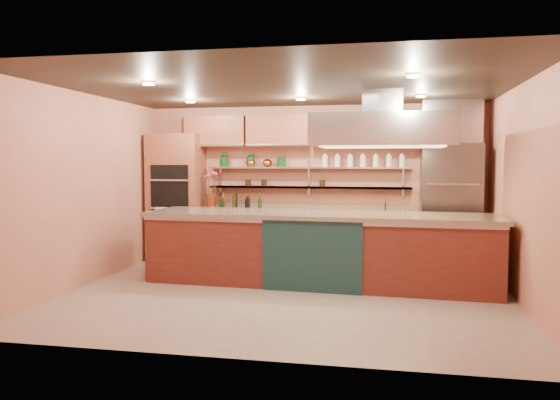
% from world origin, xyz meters
% --- Properties ---
extents(floor, '(6.00, 5.00, 0.02)m').
position_xyz_m(floor, '(0.00, 0.00, -0.01)').
color(floor, tan).
rests_on(floor, ground).
extents(ceiling, '(6.00, 5.00, 0.02)m').
position_xyz_m(ceiling, '(0.00, 0.00, 2.80)').
color(ceiling, black).
rests_on(ceiling, wall_back).
extents(wall_back, '(6.00, 0.04, 2.80)m').
position_xyz_m(wall_back, '(0.00, 2.50, 1.40)').
color(wall_back, tan).
rests_on(wall_back, floor).
extents(wall_front, '(6.00, 0.04, 2.80)m').
position_xyz_m(wall_front, '(0.00, -2.50, 1.40)').
color(wall_front, tan).
rests_on(wall_front, floor).
extents(wall_left, '(0.04, 5.00, 2.80)m').
position_xyz_m(wall_left, '(-3.00, 0.00, 1.40)').
color(wall_left, tan).
rests_on(wall_left, floor).
extents(wall_right, '(0.04, 5.00, 2.80)m').
position_xyz_m(wall_right, '(3.00, 0.00, 1.40)').
color(wall_right, tan).
rests_on(wall_right, floor).
extents(oven_stack, '(0.95, 0.64, 2.30)m').
position_xyz_m(oven_stack, '(-2.45, 2.18, 1.15)').
color(oven_stack, '#964E36').
rests_on(oven_stack, floor).
extents(refrigerator, '(0.95, 0.72, 2.10)m').
position_xyz_m(refrigerator, '(2.35, 2.14, 1.05)').
color(refrigerator, slate).
rests_on(refrigerator, floor).
extents(back_counter, '(3.84, 0.64, 0.93)m').
position_xyz_m(back_counter, '(-0.05, 2.20, 0.47)').
color(back_counter, '#A17B61').
rests_on(back_counter, floor).
extents(wall_shelf_lower, '(3.60, 0.26, 0.03)m').
position_xyz_m(wall_shelf_lower, '(-0.05, 2.37, 1.35)').
color(wall_shelf_lower, '#B6B9BE').
rests_on(wall_shelf_lower, wall_back).
extents(wall_shelf_upper, '(3.60, 0.26, 0.03)m').
position_xyz_m(wall_shelf_upper, '(-0.05, 2.37, 1.70)').
color(wall_shelf_upper, '#B6B9BE').
rests_on(wall_shelf_upper, wall_back).
extents(upper_cabinets, '(4.60, 0.36, 0.55)m').
position_xyz_m(upper_cabinets, '(0.00, 2.32, 2.35)').
color(upper_cabinets, '#964E36').
rests_on(upper_cabinets, wall_back).
extents(range_hood, '(2.00, 1.00, 0.45)m').
position_xyz_m(range_hood, '(1.25, 0.71, 2.25)').
color(range_hood, '#B6B9BE').
rests_on(range_hood, ceiling).
extents(ceiling_downlights, '(4.00, 2.80, 0.02)m').
position_xyz_m(ceiling_downlights, '(0.00, 0.20, 2.77)').
color(ceiling_downlights, '#FFE5A5').
rests_on(ceiling_downlights, ceiling).
extents(island, '(5.11, 1.37, 1.06)m').
position_xyz_m(island, '(0.35, 0.71, 0.53)').
color(island, maroon).
rests_on(island, floor).
extents(flower_vase, '(0.20, 0.20, 0.30)m').
position_xyz_m(flower_vase, '(-1.78, 2.15, 1.08)').
color(flower_vase, maroon).
rests_on(flower_vase, back_counter).
extents(oil_bottle_cluster, '(0.86, 0.44, 0.26)m').
position_xyz_m(oil_bottle_cluster, '(-1.22, 2.15, 1.06)').
color(oil_bottle_cluster, black).
rests_on(oil_bottle_cluster, back_counter).
extents(kitchen_scale, '(0.16, 0.12, 0.09)m').
position_xyz_m(kitchen_scale, '(0.50, 2.15, 0.97)').
color(kitchen_scale, white).
rests_on(kitchen_scale, back_counter).
extents(bar_faucet, '(0.04, 0.04, 0.22)m').
position_xyz_m(bar_faucet, '(1.30, 2.25, 1.04)').
color(bar_faucet, silver).
rests_on(bar_faucet, back_counter).
extents(copper_kettle, '(0.21, 0.21, 0.14)m').
position_xyz_m(copper_kettle, '(-0.79, 2.37, 1.79)').
color(copper_kettle, '#C86A2E').
rests_on(copper_kettle, wall_shelf_upper).
extents(green_canister, '(0.19, 0.19, 0.18)m').
position_xyz_m(green_canister, '(-0.53, 2.37, 1.81)').
color(green_canister, '#0D4014').
rests_on(green_canister, wall_shelf_upper).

